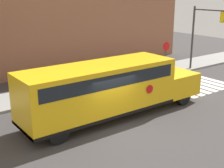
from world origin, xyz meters
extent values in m
plane|color=#3A3838|center=(0.00, 0.00, 0.00)|extent=(60.00, 60.00, 0.00)
cube|color=gray|center=(0.00, 6.50, 0.07)|extent=(44.00, 3.00, 0.15)
cube|color=white|center=(6.76, 2.00, 0.00)|extent=(0.50, 3.20, 0.01)
cube|color=white|center=(7.46, 2.00, 0.00)|extent=(0.50, 3.20, 0.01)
cube|color=white|center=(8.16, 2.00, 0.00)|extent=(0.50, 3.20, 0.01)
cube|color=white|center=(8.86, 2.00, 0.00)|extent=(0.50, 3.20, 0.01)
cube|color=white|center=(9.56, 2.00, 0.00)|extent=(0.50, 3.20, 0.01)
cube|color=white|center=(10.26, 2.00, 0.00)|extent=(0.50, 3.20, 0.01)
cube|color=white|center=(10.96, 2.00, 0.00)|extent=(0.50, 3.20, 0.01)
cube|color=yellow|center=(-0.03, 1.20, 1.68)|extent=(8.25, 2.50, 2.46)
cube|color=yellow|center=(5.27, 1.20, 1.09)|extent=(2.35, 2.50, 1.28)
cube|color=black|center=(-0.03, 1.20, 0.53)|extent=(8.25, 2.54, 0.16)
cube|color=black|center=(-0.03, 1.20, 2.36)|extent=(7.59, 2.53, 0.64)
cylinder|color=red|center=(2.23, -0.09, 1.56)|extent=(0.44, 0.02, 0.44)
cylinder|color=black|center=(5.15, 2.28, 0.50)|extent=(1.00, 0.30, 1.00)
cylinder|color=black|center=(5.15, 0.12, 0.50)|extent=(1.00, 0.30, 1.00)
cylinder|color=black|center=(-2.96, 2.28, 0.50)|extent=(1.00, 0.30, 1.00)
cylinder|color=black|center=(-2.96, 0.12, 0.50)|extent=(1.00, 0.30, 1.00)
cylinder|color=#38383A|center=(9.05, 5.39, 1.17)|extent=(0.07, 0.07, 2.34)
cylinder|color=red|center=(9.05, 5.34, 2.31)|extent=(0.70, 0.03, 0.70)
cylinder|color=#38383A|center=(12.10, 5.36, 2.62)|extent=(0.16, 0.16, 5.23)
cylinder|color=#38383A|center=(12.10, 3.99, 4.98)|extent=(0.10, 2.74, 0.10)
cube|color=yellow|center=(12.10, 2.72, 4.53)|extent=(0.28, 0.28, 0.80)
cylinder|color=green|center=(12.10, 2.57, 4.27)|extent=(0.18, 0.02, 0.18)
camera|label=1|loc=(-8.45, -11.17, 6.43)|focal=50.00mm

